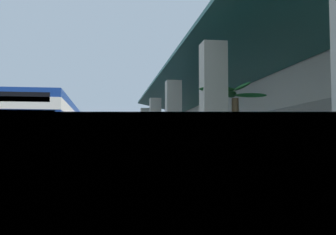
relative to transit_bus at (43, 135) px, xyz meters
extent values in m
plane|color=#262628|center=(0.17, 9.26, -1.85)|extent=(120.00, 120.00, 0.00)
cube|color=#9E998E|center=(2.57, 3.92, -1.79)|extent=(35.53, 0.50, 0.12)
cube|color=beige|center=(-9.27, 5.01, 0.06)|extent=(0.55, 0.55, 3.82)
cube|color=beige|center=(-3.35, 5.01, 0.06)|extent=(0.55, 0.55, 3.82)
cube|color=beige|center=(2.57, 5.01, 0.06)|extent=(0.55, 0.55, 3.82)
cube|color=beige|center=(8.49, 5.01, 0.06)|extent=(0.55, 0.55, 3.82)
cube|color=#19594C|center=(2.57, 6.33, 2.32)|extent=(29.61, 3.16, 0.82)
cube|color=#19232D|center=(2.57, 7.97, -0.45)|extent=(24.87, 0.08, 2.40)
cube|color=navy|center=(0.05, 0.00, -0.13)|extent=(11.00, 2.55, 2.75)
cube|color=silver|center=(0.05, 0.00, 0.80)|extent=(11.02, 2.57, 0.36)
cube|color=#19232D|center=(-0.25, 0.00, 0.10)|extent=(9.24, 2.58, 0.90)
cube|color=#19232D|center=(5.52, 0.00, 0.00)|extent=(0.06, 2.24, 1.20)
cube|color=black|center=(5.53, 0.00, 0.97)|extent=(0.06, 1.94, 0.28)
cube|color=black|center=(5.65, 0.00, -1.40)|extent=(0.20, 2.45, 0.24)
cube|color=silver|center=(5.57, 0.89, -1.10)|extent=(0.06, 0.24, 0.16)
cube|color=silver|center=(-1.45, 0.00, 1.37)|extent=(2.40, 1.79, 0.24)
cylinder|color=black|center=(3.68, 1.27, -1.35)|extent=(1.00, 0.30, 1.00)
cylinder|color=black|center=(-3.03, 1.28, -1.35)|extent=(1.00, 0.30, 1.00)
cylinder|color=black|center=(-3.03, -1.27, -1.35)|extent=(1.00, 0.30, 1.00)
cube|color=#19232D|center=(13.93, 1.68, -0.65)|extent=(1.78, 2.58, 0.54)
cube|color=#4C4742|center=(8.61, 5.49, -1.62)|extent=(0.90, 0.90, 0.47)
cylinder|color=#332319|center=(8.61, 5.49, -1.37)|extent=(0.76, 0.76, 0.02)
cylinder|color=brown|center=(8.61, 5.49, -0.35)|extent=(0.16, 0.16, 2.06)
ellipsoid|color=#1E6028|center=(9.15, 5.48, 0.87)|extent=(1.08, 0.24, 0.16)
ellipsoid|color=#1E6028|center=(8.67, 5.85, 0.74)|extent=(0.32, 0.75, 0.16)
ellipsoid|color=#1E6028|center=(8.17, 5.53, 0.82)|extent=(0.90, 0.30, 0.18)
ellipsoid|color=#1E6028|center=(8.62, 5.07, 0.87)|extent=(0.23, 0.85, 0.16)
camera|label=1|loc=(17.94, 2.59, -0.39)|focal=45.32mm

